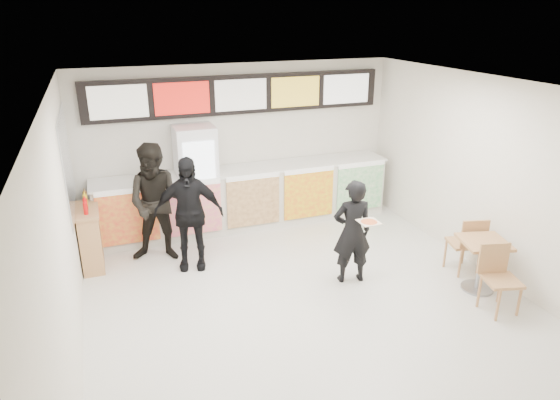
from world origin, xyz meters
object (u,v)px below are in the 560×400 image
service_counter (248,197)px  customer_left (157,203)px  customer_mid (189,213)px  drinks_fridge (197,181)px  customer_main (352,232)px  condiment_ledge (90,237)px  cafe_table (482,256)px

service_counter → customer_left: size_ratio=2.83×
customer_mid → drinks_fridge: bearing=87.3°
customer_main → drinks_fridge: bearing=-45.0°
drinks_fridge → condiment_ledge: bearing=-159.8°
service_counter → customer_left: (-1.75, -0.81, 0.41)m
customer_main → cafe_table: size_ratio=0.97×
service_counter → customer_mid: (-1.33, -1.26, 0.35)m
customer_left → cafe_table: customer_left is taller
service_counter → customer_left: bearing=-155.2°
drinks_fridge → condiment_ledge: size_ratio=1.71×
customer_main → condiment_ledge: customer_main is taller
customer_left → condiment_ledge: customer_left is taller
customer_left → customer_mid: customer_left is taller
service_counter → condiment_ledge: (-2.82, -0.68, -0.07)m
drinks_fridge → customer_main: bearing=-55.1°
customer_mid → customer_left: bearing=147.6°
customer_mid → cafe_table: size_ratio=1.10×
customer_left → customer_mid: 0.62m
customer_main → cafe_table: bearing=161.3°
service_counter → customer_main: (0.85, -2.54, 0.23)m
service_counter → cafe_table: bearing=-54.1°
drinks_fridge → customer_main: (1.79, -2.56, -0.19)m
service_counter → drinks_fridge: bearing=179.0°
cafe_table → customer_mid: bearing=165.1°
customer_main → condiment_ledge: (-3.67, 1.87, -0.30)m
customer_mid → condiment_ledge: customer_mid is taller
customer_left → condiment_ledge: (-1.07, 0.13, -0.48)m
customer_main → customer_left: customer_left is taller
drinks_fridge → cafe_table: bearing=-45.2°
service_counter → drinks_fridge: (-0.93, 0.02, 0.43)m
service_counter → customer_main: size_ratio=3.45×
customer_left → customer_mid: size_ratio=1.07×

